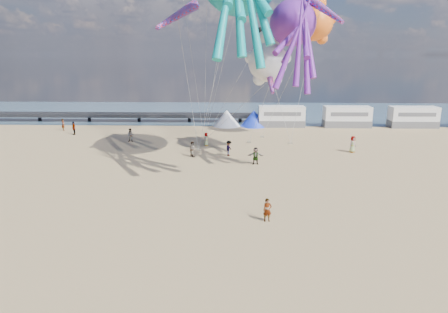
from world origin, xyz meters
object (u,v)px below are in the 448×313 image
Objects in this scene: motorhome_0 at (281,116)px; kite_panda at (268,62)px; kite_octopus_purple at (293,23)px; windsock_right at (270,79)px; motorhome_2 at (413,117)px; sandbag_d at (262,137)px; tent_white at (227,118)px; beachgoer_1 at (131,135)px; windsock_mid at (322,8)px; beachgoer_3 at (74,128)px; beachgoer_2 at (229,148)px; tent_blue at (254,118)px; beachgoer_7 at (192,149)px; sandbag_a at (198,150)px; beachgoer_6 at (353,144)px; motorhome_1 at (347,117)px; windsock_left at (177,16)px; sandbag_b at (249,142)px; beachgoer_5 at (63,125)px; sandbag_e at (204,140)px; beachgoer_4 at (256,156)px; sandbag_c at (291,143)px; beachgoer_0 at (206,139)px; standing_person at (267,210)px; kite_teddy_orange at (315,23)px.

kite_panda is at bearing -101.83° from motorhome_0.
kite_octopus_purple is 2.25× the size of windsock_right.
sandbag_d is at bearing -159.48° from motorhome_2.
motorhome_2 is 27.00m from tent_white.
beachgoer_1 is 0.24× the size of windsock_mid.
beachgoer_2 is at bearing 23.82° from beachgoer_3.
tent_blue is at bearing 90.01° from windsock_right.
beachgoer_7 reaches higher than sandbag_a.
beachgoer_2 is at bearing 152.69° from beachgoer_6.
beachgoer_3 is 3.45× the size of sandbag_d.
motorhome_1 is 30.68m from windsock_left.
beachgoer_6 is 3.58× the size of sandbag_b.
motorhome_2 is at bearing 50.72° from windsock_left.
sandbag_b is (2.29, 6.37, -0.70)m from beachgoer_2.
beachgoer_3 is at bearing 157.26° from beachgoer_1.
beachgoer_5 reaches higher than sandbag_e.
beachgoer_4 reaches higher than sandbag_d.
motorhome_2 is 47.50m from beachgoer_3.
beachgoer_3 is (-19.96, -7.14, -0.34)m from tent_white.
beachgoer_3 reaches higher than beachgoer_2.
beachgoer_7 is 12.56m from sandbag_c.
windsock_mid is at bearing -135.35° from beachgoer_7.
windsock_right is at bearing -87.39° from tent_blue.
tent_blue is at bearing 66.75° from sandbag_a.
motorhome_0 is at bearing 66.44° from sandbag_b.
windsock_right reaches higher than motorhome_1.
motorhome_0 is 16.97m from beachgoer_6.
tent_white is 16.04m from beachgoer_1.
beachgoer_7 is 3.14× the size of sandbag_d.
tent_blue is at bearing 59.13° from sandbag_e.
motorhome_2 is 39.96m from beachgoer_1.
motorhome_1 reaches higher than beachgoer_4.
beachgoer_0 is (-2.03, -13.14, -0.44)m from tent_white.
sandbag_d is (24.68, -1.20, -0.75)m from beachgoer_3.
beachgoer_1 is at bearing 156.45° from windsock_right.
sandbag_c is at bearing -98.26° from beachgoer_7.
windsock_right is at bearing -42.94° from sandbag_e.
motorhome_2 is at bearing 19.92° from beachgoer_1.
windsock_mid is 1.41× the size of windsock_right.
tent_white is 2.46× the size of beachgoer_5.
kite_octopus_purple is (9.82, 0.24, 12.39)m from beachgoer_7.
beachgoer_4 is 8.15m from sandbag_a.
kite_panda is 10.10m from windsock_left.
beachgoer_1 is 0.24× the size of kite_panda.
standing_person is 23.02m from sandbag_c.
beachgoer_5 reaches higher than sandbag_b.
motorhome_2 is 49.81m from beachgoer_5.
beachgoer_1 is at bearing -169.25° from sandbag_d.
beachgoer_3 is at bearing 169.96° from sandbag_c.
sandbag_c is at bearing -139.72° from kite_teddy_orange.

